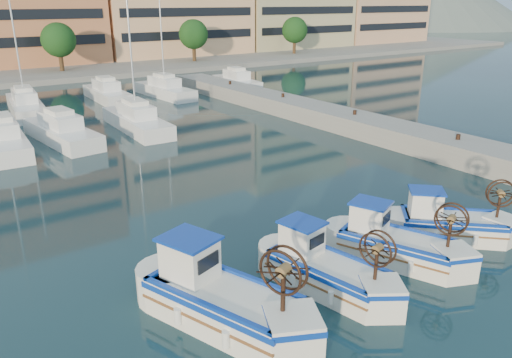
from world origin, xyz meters
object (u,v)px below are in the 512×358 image
fishing_boat_a (221,297)px  fishing_boat_b (325,268)px  fishing_boat_c (394,242)px  fishing_boat_d (448,222)px

fishing_boat_a → fishing_boat_b: 3.63m
fishing_boat_c → fishing_boat_b: bearing=156.7°
fishing_boat_b → fishing_boat_c: bearing=-12.8°
fishing_boat_d → fishing_boat_b: bearing=132.9°
fishing_boat_b → fishing_boat_a: bearing=163.3°
fishing_boat_c → fishing_boat_d: (3.04, -0.03, -0.02)m
fishing_boat_a → fishing_boat_d: bearing=-21.8°
fishing_boat_b → fishing_boat_c: fishing_boat_b is taller
fishing_boat_a → fishing_boat_d: 9.84m
fishing_boat_a → fishing_boat_b: fishing_boat_a is taller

